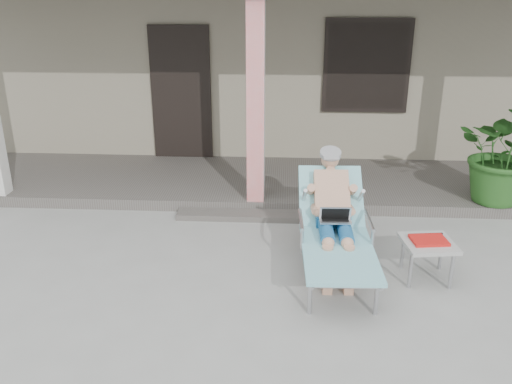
{
  "coord_description": "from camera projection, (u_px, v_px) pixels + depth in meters",
  "views": [
    {
      "loc": [
        0.4,
        -4.56,
        2.86
      ],
      "look_at": [
        0.1,
        0.6,
        0.85
      ],
      "focal_mm": 38.0,
      "sensor_mm": 36.0,
      "label": 1
    }
  ],
  "objects": [
    {
      "name": "ground",
      "position": [
        243.0,
        295.0,
        5.3
      ],
      "size": [
        60.0,
        60.0,
        0.0
      ],
      "primitive_type": "plane",
      "color": "#9E9E99",
      "rests_on": "ground"
    },
    {
      "name": "house",
      "position": [
        269.0,
        46.0,
        10.74
      ],
      "size": [
        10.4,
        5.4,
        3.3
      ],
      "color": "gray",
      "rests_on": "ground"
    },
    {
      "name": "porch_deck",
      "position": [
        259.0,
        182.0,
        8.06
      ],
      "size": [
        10.0,
        2.0,
        0.15
      ],
      "primitive_type": "cube",
      "color": "#605B56",
      "rests_on": "ground"
    },
    {
      "name": "porch_step",
      "position": [
        254.0,
        215.0,
        7.0
      ],
      "size": [
        2.0,
        0.3,
        0.07
      ],
      "primitive_type": "cube",
      "color": "#605B56",
      "rests_on": "ground"
    },
    {
      "name": "lounger",
      "position": [
        335.0,
        202.0,
        5.57
      ],
      "size": [
        0.76,
        1.89,
        1.22
      ],
      "rotation": [
        0.0,
        0.0,
        0.03
      ],
      "color": "#B7B7BC",
      "rests_on": "ground"
    },
    {
      "name": "side_table",
      "position": [
        428.0,
        245.0,
        5.46
      ],
      "size": [
        0.56,
        0.56,
        0.45
      ],
      "rotation": [
        0.0,
        0.0,
        0.13
      ],
      "color": "#ABABA6",
      "rests_on": "ground"
    },
    {
      "name": "potted_palm",
      "position": [
        506.0,
        153.0,
        6.92
      ],
      "size": [
        1.43,
        1.32,
        1.33
      ],
      "primitive_type": "imported",
      "rotation": [
        0.0,
        0.0,
        -0.26
      ],
      "color": "#26591E",
      "rests_on": "porch_deck"
    }
  ]
}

